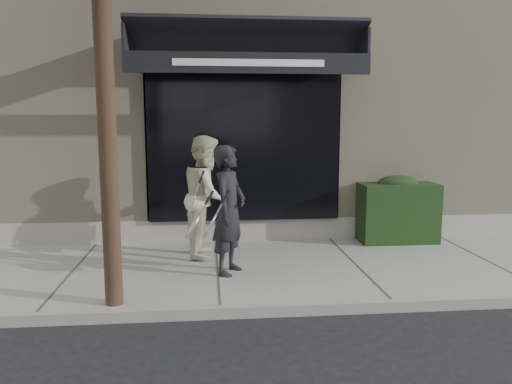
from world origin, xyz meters
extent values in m
plane|color=black|center=(0.00, 0.00, 0.00)|extent=(80.00, 80.00, 0.00)
cube|color=gray|center=(0.00, 0.00, 0.06)|extent=(20.00, 3.00, 0.12)
cube|color=gray|center=(0.00, -1.55, 0.07)|extent=(20.00, 0.10, 0.14)
cube|color=#BCAD90|center=(0.00, 5.00, 2.75)|extent=(14.00, 7.00, 5.50)
cube|color=gray|center=(0.00, 1.70, 0.25)|extent=(14.02, 0.42, 0.50)
cube|color=black|center=(-1.50, 1.55, 1.80)|extent=(3.20, 0.30, 2.60)
cube|color=gray|center=(-3.10, 1.70, 1.80)|extent=(0.08, 0.40, 2.60)
cube|color=gray|center=(0.10, 1.70, 1.80)|extent=(0.08, 0.40, 2.60)
cube|color=gray|center=(-1.50, 1.70, 3.14)|extent=(3.36, 0.40, 0.12)
cube|color=black|center=(-1.50, 1.00, 3.40)|extent=(3.60, 1.03, 0.55)
cube|color=black|center=(-1.50, 0.50, 3.01)|extent=(3.60, 0.05, 0.30)
cube|color=white|center=(-1.50, 0.47, 3.01)|extent=(2.20, 0.01, 0.10)
cube|color=black|center=(-3.28, 1.00, 3.32)|extent=(0.04, 1.00, 0.45)
cube|color=black|center=(0.28, 1.00, 3.32)|extent=(0.04, 1.00, 0.45)
cube|color=black|center=(1.10, 1.25, 0.62)|extent=(1.30, 0.70, 1.00)
ellipsoid|color=black|center=(1.10, 1.25, 1.12)|extent=(0.71, 0.38, 0.27)
cylinder|color=black|center=(-3.20, -1.30, 2.40)|extent=(0.20, 0.20, 4.80)
imported|color=black|center=(-1.84, -0.28, 0.99)|extent=(0.65, 0.75, 1.74)
torus|color=silver|center=(-2.09, -0.60, 0.86)|extent=(0.19, 0.32, 0.28)
cylinder|color=silver|center=(-2.09, -0.60, 0.86)|extent=(0.15, 0.28, 0.24)
cylinder|color=silver|center=(-2.09, -0.60, 0.86)|extent=(0.17, 0.04, 0.10)
cylinder|color=black|center=(-2.09, -0.60, 0.86)|extent=(0.19, 0.05, 0.12)
torus|color=silver|center=(-2.31, -0.59, 0.85)|extent=(0.18, 0.31, 0.27)
cylinder|color=silver|center=(-2.31, -0.59, 0.85)|extent=(0.15, 0.27, 0.24)
cylinder|color=silver|center=(-2.31, -0.59, 0.85)|extent=(0.17, 0.02, 0.11)
cylinder|color=black|center=(-2.31, -0.59, 0.85)|extent=(0.19, 0.04, 0.13)
imported|color=beige|center=(-2.14, 0.66, 1.04)|extent=(0.79, 0.97, 1.84)
torus|color=silver|center=(-2.36, 0.35, 0.98)|extent=(0.15, 0.31, 0.29)
cylinder|color=silver|center=(-2.36, 0.35, 0.98)|extent=(0.11, 0.28, 0.25)
cylinder|color=silver|center=(-2.36, 0.35, 0.98)|extent=(0.18, 0.03, 0.08)
cylinder|color=black|center=(-2.36, 0.35, 0.98)|extent=(0.20, 0.04, 0.10)
camera|label=1|loc=(-2.12, -6.88, 2.22)|focal=35.00mm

